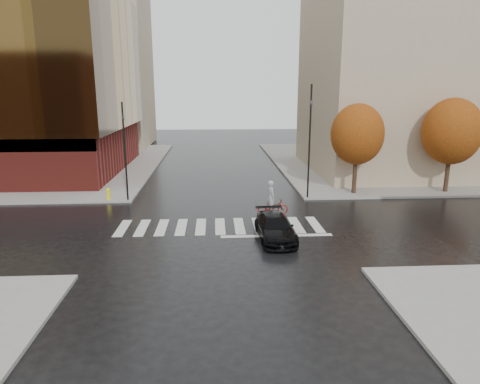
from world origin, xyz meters
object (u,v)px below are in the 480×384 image
object	(u,v)px
fire_hydrant	(108,193)
sedan	(275,228)
cyclist	(272,204)
traffic_light_ne	(310,133)
traffic_light_nw	(125,146)

from	to	relation	value
fire_hydrant	sedan	bearing A→B (deg)	-38.35
cyclist	traffic_light_ne	world-z (taller)	traffic_light_ne
sedan	cyclist	xyz separation A→B (m)	(0.43, 4.30, 0.12)
sedan	traffic_light_ne	distance (m)	9.69
traffic_light_nw	traffic_light_ne	world-z (taller)	traffic_light_ne
sedan	cyclist	distance (m)	4.32
cyclist	traffic_light_ne	xyz separation A→B (m)	(3.05, 3.80, 3.91)
cyclist	fire_hydrant	xyz separation A→B (m)	(-10.92, 4.00, -0.15)
cyclist	traffic_light_nw	size ratio (longest dim) A/B	0.33
traffic_light_ne	fire_hydrant	size ratio (longest dim) A/B	9.52
traffic_light_nw	traffic_light_ne	size ratio (longest dim) A/B	0.85
cyclist	fire_hydrant	bearing A→B (deg)	61.78
sedan	cyclist	size ratio (longest dim) A/B	1.97
cyclist	fire_hydrant	size ratio (longest dim) A/B	2.69
cyclist	traffic_light_nw	bearing A→B (deg)	60.21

